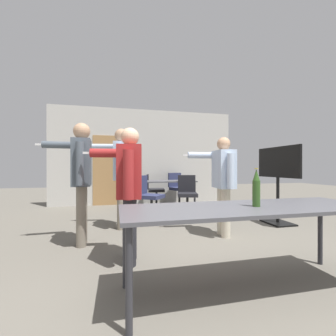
{
  "coord_description": "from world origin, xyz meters",
  "views": [
    {
      "loc": [
        -0.9,
        -1.5,
        1.11
      ],
      "look_at": [
        -0.01,
        2.3,
        1.1
      ],
      "focal_mm": 24.0,
      "sensor_mm": 36.0,
      "label": 1
    }
  ],
  "objects_px": {
    "person_left_plaid": "(223,177)",
    "office_chair_mid_tucked": "(178,190)",
    "person_right_polo": "(81,171)",
    "office_chair_side_rolled": "(187,195)",
    "beer_bottle": "(256,188)",
    "person_far_watching": "(121,167)",
    "office_chair_far_right": "(154,191)",
    "office_chair_far_left": "(149,198)",
    "tv_screen": "(278,176)",
    "person_near_casual": "(129,182)"
  },
  "relations": [
    {
      "from": "person_left_plaid",
      "to": "office_chair_mid_tucked",
      "type": "relative_size",
      "value": 1.7
    },
    {
      "from": "person_right_polo",
      "to": "office_chair_side_rolled",
      "type": "xyz_separation_m",
      "value": [
        2.18,
        1.78,
        -0.63
      ]
    },
    {
      "from": "office_chair_mid_tucked",
      "to": "beer_bottle",
      "type": "bearing_deg",
      "value": 65.02
    },
    {
      "from": "person_far_watching",
      "to": "beer_bottle",
      "type": "xyz_separation_m",
      "value": [
        1.14,
        -2.41,
        -0.19
      ]
    },
    {
      "from": "person_left_plaid",
      "to": "office_chair_mid_tucked",
      "type": "xyz_separation_m",
      "value": [
        0.12,
        3.11,
        -0.51
      ]
    },
    {
      "from": "beer_bottle",
      "to": "office_chair_far_right",
      "type": "bearing_deg",
      "value": 91.9
    },
    {
      "from": "person_far_watching",
      "to": "office_chair_far_left",
      "type": "distance_m",
      "value": 1.22
    },
    {
      "from": "tv_screen",
      "to": "office_chair_far_left",
      "type": "relative_size",
      "value": 1.64
    },
    {
      "from": "tv_screen",
      "to": "person_left_plaid",
      "type": "xyz_separation_m",
      "value": [
        -1.43,
        -0.47,
        0.01
      ]
    },
    {
      "from": "person_left_plaid",
      "to": "office_chair_far_right",
      "type": "height_order",
      "value": "person_left_plaid"
    },
    {
      "from": "tv_screen",
      "to": "office_chair_side_rolled",
      "type": "relative_size",
      "value": 1.66
    },
    {
      "from": "office_chair_mid_tucked",
      "to": "beer_bottle",
      "type": "distance_m",
      "value": 4.74
    },
    {
      "from": "person_far_watching",
      "to": "beer_bottle",
      "type": "bearing_deg",
      "value": -145.23
    },
    {
      "from": "office_chair_side_rolled",
      "to": "office_chair_far_right",
      "type": "height_order",
      "value": "office_chair_side_rolled"
    },
    {
      "from": "office_chair_far_right",
      "to": "office_chair_mid_tucked",
      "type": "xyz_separation_m",
      "value": [
        0.74,
        0.03,
        0.03
      ]
    },
    {
      "from": "tv_screen",
      "to": "office_chair_mid_tucked",
      "type": "xyz_separation_m",
      "value": [
        -1.31,
        2.64,
        -0.5
      ]
    },
    {
      "from": "person_far_watching",
      "to": "office_chair_far_left",
      "type": "bearing_deg",
      "value": -29.18
    },
    {
      "from": "person_left_plaid",
      "to": "person_near_casual",
      "type": "xyz_separation_m",
      "value": [
        -1.55,
        -0.68,
        -0.02
      ]
    },
    {
      "from": "tv_screen",
      "to": "office_chair_mid_tucked",
      "type": "distance_m",
      "value": 2.99
    },
    {
      "from": "office_chair_side_rolled",
      "to": "office_chair_far_left",
      "type": "relative_size",
      "value": 0.99
    },
    {
      "from": "person_far_watching",
      "to": "office_chair_side_rolled",
      "type": "bearing_deg",
      "value": -48.35
    },
    {
      "from": "office_chair_side_rolled",
      "to": "tv_screen",
      "type": "bearing_deg",
      "value": 149.97
    },
    {
      "from": "person_right_polo",
      "to": "office_chair_mid_tucked",
      "type": "distance_m",
      "value": 3.86
    },
    {
      "from": "person_right_polo",
      "to": "tv_screen",
      "type": "bearing_deg",
      "value": -86.49
    },
    {
      "from": "person_far_watching",
      "to": "person_left_plaid",
      "type": "bearing_deg",
      "value": -108.04
    },
    {
      "from": "person_near_casual",
      "to": "office_chair_far_right",
      "type": "distance_m",
      "value": 3.91
    },
    {
      "from": "person_far_watching",
      "to": "office_chair_far_right",
      "type": "bearing_deg",
      "value": -14.48
    },
    {
      "from": "person_right_polo",
      "to": "beer_bottle",
      "type": "height_order",
      "value": "person_right_polo"
    },
    {
      "from": "person_right_polo",
      "to": "beer_bottle",
      "type": "xyz_separation_m",
      "value": [
        1.72,
        -1.64,
        -0.13
      ]
    },
    {
      "from": "person_left_plaid",
      "to": "office_chair_mid_tucked",
      "type": "bearing_deg",
      "value": 4.17
    },
    {
      "from": "office_chair_far_left",
      "to": "beer_bottle",
      "type": "xyz_separation_m",
      "value": [
        0.52,
        -3.2,
        0.49
      ]
    },
    {
      "from": "person_right_polo",
      "to": "office_chair_side_rolled",
      "type": "distance_m",
      "value": 2.89
    },
    {
      "from": "person_far_watching",
      "to": "person_left_plaid",
      "type": "xyz_separation_m",
      "value": [
        1.61,
        -0.83,
        -0.16
      ]
    },
    {
      "from": "person_right_polo",
      "to": "office_chair_far_right",
      "type": "relative_size",
      "value": 1.93
    },
    {
      "from": "office_chair_mid_tucked",
      "to": "office_chair_far_left",
      "type": "relative_size",
      "value": 1.02
    },
    {
      "from": "office_chair_side_rolled",
      "to": "person_left_plaid",
      "type": "bearing_deg",
      "value": 104.06
    },
    {
      "from": "tv_screen",
      "to": "person_right_polo",
      "type": "height_order",
      "value": "person_right_polo"
    },
    {
      "from": "tv_screen",
      "to": "person_right_polo",
      "type": "relative_size",
      "value": 0.87
    },
    {
      "from": "person_near_casual",
      "to": "office_chair_side_rolled",
      "type": "height_order",
      "value": "person_near_casual"
    },
    {
      "from": "office_chair_mid_tucked",
      "to": "person_right_polo",
      "type": "bearing_deg",
      "value": 35.0
    },
    {
      "from": "person_right_polo",
      "to": "office_chair_far_right",
      "type": "xyz_separation_m",
      "value": [
        1.57,
        3.01,
        -0.64
      ]
    },
    {
      "from": "person_left_plaid",
      "to": "office_chair_far_right",
      "type": "distance_m",
      "value": 3.19
    },
    {
      "from": "office_chair_far_right",
      "to": "person_right_polo",
      "type": "bearing_deg",
      "value": -18.77
    },
    {
      "from": "office_chair_far_right",
      "to": "office_chair_side_rolled",
      "type": "bearing_deg",
      "value": 35.37
    },
    {
      "from": "person_left_plaid",
      "to": "person_near_casual",
      "type": "height_order",
      "value": "person_left_plaid"
    },
    {
      "from": "person_right_polo",
      "to": "office_chair_mid_tucked",
      "type": "xyz_separation_m",
      "value": [
        2.3,
        3.04,
        -0.61
      ]
    },
    {
      "from": "person_right_polo",
      "to": "person_near_casual",
      "type": "xyz_separation_m",
      "value": [
        0.64,
        -0.75,
        -0.12
      ]
    },
    {
      "from": "person_near_casual",
      "to": "office_chair_side_rolled",
      "type": "xyz_separation_m",
      "value": [
        1.54,
        2.54,
        -0.51
      ]
    },
    {
      "from": "office_chair_far_left",
      "to": "beer_bottle",
      "type": "relative_size",
      "value": 2.68
    },
    {
      "from": "office_chair_far_left",
      "to": "person_far_watching",
      "type": "bearing_deg",
      "value": -0.83
    }
  ]
}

